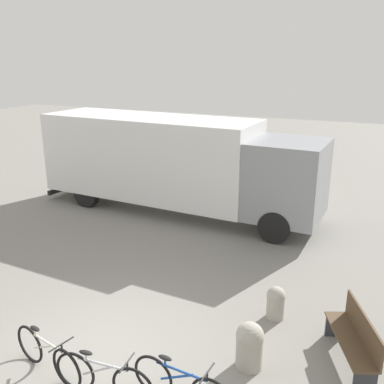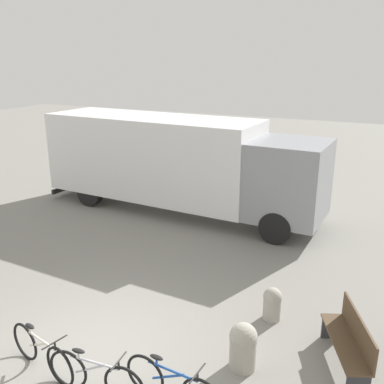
{
  "view_description": "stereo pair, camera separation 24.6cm",
  "coord_description": "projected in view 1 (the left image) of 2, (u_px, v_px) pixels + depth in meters",
  "views": [
    {
      "loc": [
        3.85,
        -4.83,
        4.8
      ],
      "look_at": [
        -0.31,
        4.37,
        1.59
      ],
      "focal_mm": 40.0,
      "sensor_mm": 36.0,
      "label": 1
    },
    {
      "loc": [
        4.07,
        -4.73,
        4.8
      ],
      "look_at": [
        -0.31,
        4.37,
        1.59
      ],
      "focal_mm": 40.0,
      "sensor_mm": 36.0,
      "label": 2
    }
  ],
  "objects": [
    {
      "name": "ground_plane",
      "position": [
        102.0,
        357.0,
        7.16
      ],
      "size": [
        60.0,
        60.0,
        0.0
      ],
      "primitive_type": "plane",
      "color": "gray"
    },
    {
      "name": "bicycle_middle",
      "position": [
        103.0,
        378.0,
        6.2
      ],
      "size": [
        1.61,
        0.44,
        0.74
      ],
      "rotation": [
        0.0,
        0.0,
        0.08
      ],
      "color": "black",
      "rests_on": "ground"
    },
    {
      "name": "bollard_near_bench",
      "position": [
        250.0,
        344.0,
        6.81
      ],
      "size": [
        0.45,
        0.45,
        0.8
      ],
      "color": "#9E998C",
      "rests_on": "ground"
    },
    {
      "name": "delivery_truck",
      "position": [
        173.0,
        161.0,
        13.47
      ],
      "size": [
        9.21,
        2.61,
        3.0
      ],
      "rotation": [
        0.0,
        0.0,
        -0.05
      ],
      "color": "white",
      "rests_on": "ground"
    },
    {
      "name": "bicycle_near",
      "position": [
        47.0,
        355.0,
        6.68
      ],
      "size": [
        1.58,
        0.5,
        0.74
      ],
      "rotation": [
        0.0,
        0.0,
        -0.22
      ],
      "color": "black",
      "rests_on": "ground"
    },
    {
      "name": "bollard_far_bench",
      "position": [
        276.0,
        302.0,
        8.13
      ],
      "size": [
        0.36,
        0.36,
        0.65
      ],
      "color": "#9E998C",
      "rests_on": "ground"
    },
    {
      "name": "park_bench",
      "position": [
        355.0,
        338.0,
        6.87
      ],
      "size": [
        0.97,
        1.58,
        0.92
      ],
      "rotation": [
        0.0,
        0.0,
        1.97
      ],
      "color": "brown",
      "rests_on": "ground"
    }
  ]
}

